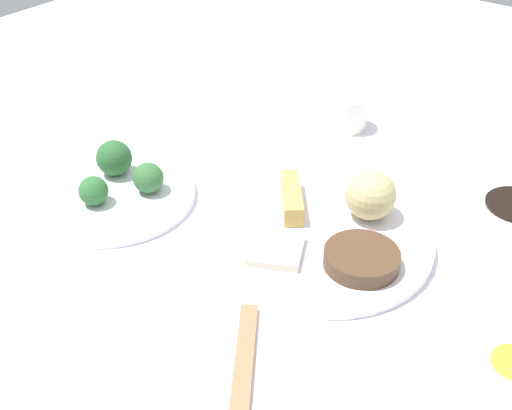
% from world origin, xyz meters
% --- Properties ---
extents(tabletop, '(2.20, 2.20, 0.02)m').
position_xyz_m(tabletop, '(0.00, 0.00, 0.01)').
color(tabletop, white).
rests_on(tabletop, ground).
extents(main_plate, '(0.29, 0.29, 0.02)m').
position_xyz_m(main_plate, '(-0.00, 0.00, 0.03)').
color(main_plate, white).
rests_on(main_plate, tabletop).
extents(rice_scoop, '(0.07, 0.07, 0.07)m').
position_xyz_m(rice_scoop, '(-0.03, -0.07, 0.07)').
color(rice_scoop, tan).
rests_on(rice_scoop, main_plate).
extents(spring_roll, '(0.08, 0.09, 0.03)m').
position_xyz_m(spring_roll, '(0.07, -0.03, 0.05)').
color(spring_roll, tan).
rests_on(spring_roll, main_plate).
extents(crab_rangoon_wonton, '(0.09, 0.09, 0.01)m').
position_xyz_m(crab_rangoon_wonton, '(0.02, 0.07, 0.04)').
color(crab_rangoon_wonton, beige).
rests_on(crab_rangoon_wonton, main_plate).
extents(stir_fry_heap, '(0.09, 0.09, 0.02)m').
position_xyz_m(stir_fry_heap, '(-0.07, 0.03, 0.05)').
color(stir_fry_heap, '#4E3522').
rests_on(stir_fry_heap, main_plate).
extents(broccoli_plate, '(0.24, 0.24, 0.01)m').
position_xyz_m(broccoli_plate, '(0.30, 0.10, 0.03)').
color(broccoli_plate, white).
rests_on(broccoli_plate, tabletop).
extents(broccoli_floret_0, '(0.04, 0.04, 0.04)m').
position_xyz_m(broccoli_floret_0, '(0.25, 0.07, 0.06)').
color(broccoli_floret_0, '#346935').
rests_on(broccoli_floret_0, broccoli_plate).
extents(broccoli_floret_1, '(0.05, 0.05, 0.05)m').
position_xyz_m(broccoli_floret_1, '(0.33, 0.06, 0.06)').
color(broccoli_floret_1, '#295D2E').
rests_on(broccoli_floret_1, broccoli_plate).
extents(broccoli_floret_2, '(0.04, 0.04, 0.04)m').
position_xyz_m(broccoli_floret_2, '(0.29, 0.13, 0.05)').
color(broccoli_floret_2, '#2C6631').
rests_on(broccoli_floret_2, broccoli_plate).
extents(sauce_ramekin_hot_mustard, '(0.06, 0.06, 0.02)m').
position_xyz_m(sauce_ramekin_hot_mustard, '(-0.28, 0.07, 0.03)').
color(sauce_ramekin_hot_mustard, white).
rests_on(sauce_ramekin_hot_mustard, tabletop).
extents(teacup, '(0.07, 0.07, 0.06)m').
position_xyz_m(teacup, '(0.14, -0.30, 0.05)').
color(teacup, white).
rests_on(teacup, tabletop).
extents(chopsticks_pair, '(0.14, 0.19, 0.01)m').
position_xyz_m(chopsticks_pair, '(-0.06, 0.25, 0.02)').
color(chopsticks_pair, '#A5704B').
rests_on(chopsticks_pair, tabletop).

